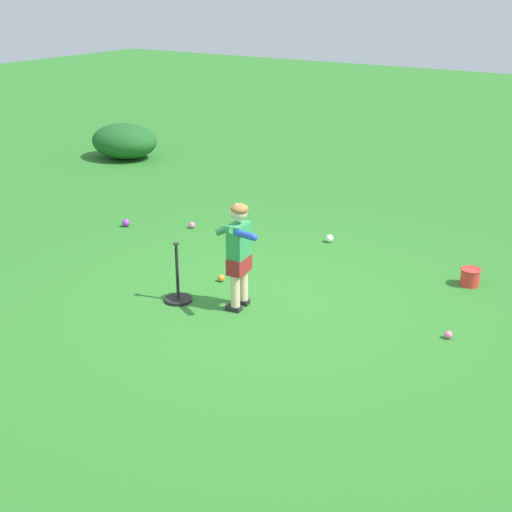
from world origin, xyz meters
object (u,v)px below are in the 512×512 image
at_px(play_ball_by_bucket, 221,278).
at_px(batting_tee, 178,291).
at_px(play_ball_behind_batter, 329,238).
at_px(play_ball_far_left, 448,335).
at_px(toy_bucket, 470,277).
at_px(play_ball_near_batter, 126,223).
at_px(play_ball_center_lawn, 192,225).
at_px(child_batter, 239,247).

height_order(play_ball_by_bucket, batting_tee, batting_tee).
height_order(play_ball_by_bucket, play_ball_behind_batter, play_ball_behind_batter).
height_order(play_ball_far_left, toy_bucket, toy_bucket).
relative_size(play_ball_behind_batter, batting_tee, 0.16).
height_order(play_ball_near_batter, play_ball_by_bucket, play_ball_near_batter).
height_order(play_ball_center_lawn, play_ball_by_bucket, play_ball_center_lawn).
xyz_separation_m(play_ball_near_batter, play_ball_far_left, (4.59, -0.71, -0.01)).
distance_m(play_ball_by_bucket, play_ball_far_left, 2.48).
height_order(play_ball_center_lawn, toy_bucket, toy_bucket).
bearing_deg(toy_bucket, batting_tee, -139.64).
bearing_deg(play_ball_behind_batter, batting_tee, -101.77).
bearing_deg(play_ball_by_bucket, toy_bucket, 30.87).
height_order(play_ball_behind_batter, toy_bucket, toy_bucket).
bearing_deg(play_ball_behind_batter, toy_bucket, -10.87).
relative_size(play_ball_far_left, play_ball_behind_batter, 0.75).
distance_m(child_batter, play_ball_near_batter, 2.97).
bearing_deg(batting_tee, play_ball_near_batter, 145.02).
distance_m(play_ball_behind_batter, toy_bucket, 1.90).
bearing_deg(play_ball_far_left, batting_tee, -164.46).
relative_size(play_ball_center_lawn, play_ball_near_batter, 0.84).
height_order(play_ball_near_batter, toy_bucket, toy_bucket).
relative_size(play_ball_center_lawn, play_ball_by_bucket, 1.11).
distance_m(child_batter, play_ball_by_bucket, 0.92).
bearing_deg(play_ball_far_left, play_ball_near_batter, 171.22).
height_order(play_ball_center_lawn, play_ball_behind_batter, play_ball_behind_batter).
relative_size(play_ball_near_batter, toy_bucket, 0.47).
xyz_separation_m(play_ball_center_lawn, play_ball_far_left, (3.82, -1.13, -0.01)).
bearing_deg(play_ball_near_batter, child_batter, -24.77).
relative_size(child_batter, play_ball_by_bucket, 14.18).
xyz_separation_m(play_ball_by_bucket, play_ball_far_left, (2.48, 0.07, -0.00)).
height_order(play_ball_far_left, batting_tee, batting_tee).
bearing_deg(child_batter, toy_bucket, 45.84).
bearing_deg(play_ball_near_batter, play_ball_behind_batter, 20.35).
relative_size(play_ball_by_bucket, play_ball_far_left, 1.02).
xyz_separation_m(child_batter, play_ball_center_lawn, (-1.87, 1.64, -0.61)).
height_order(play_ball_near_batter, play_ball_far_left, play_ball_near_batter).
xyz_separation_m(play_ball_by_bucket, play_ball_behind_batter, (0.41, 1.72, 0.01)).
relative_size(play_ball_near_batter, play_ball_far_left, 1.36).
distance_m(play_ball_near_batter, play_ball_far_left, 4.65).
relative_size(child_batter, batting_tee, 1.74).
xyz_separation_m(play_ball_far_left, batting_tee, (-2.56, -0.71, 0.07)).
distance_m(play_ball_by_bucket, play_ball_behind_batter, 1.77).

